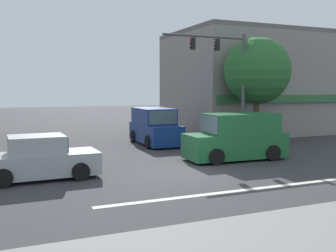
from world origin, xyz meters
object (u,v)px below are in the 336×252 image
street_tree (257,71)px  utility_pole_far_right (246,83)px  van_approaching_near (155,127)px  van_crossing_leftbound (237,138)px  traffic_light_mast (228,71)px  sedan_crossing_center (39,160)px

street_tree → utility_pole_far_right: utility_pole_far_right is taller
utility_pole_far_right → van_approaching_near: 7.85m
van_crossing_leftbound → van_approaching_near: (-1.64, 6.21, 0.00)m
utility_pole_far_right → traffic_light_mast: 6.13m
van_crossing_leftbound → utility_pole_far_right: bearing=53.6°
utility_pole_far_right → van_crossing_leftbound: 9.81m
utility_pole_far_right → sedan_crossing_center: size_ratio=1.70×
van_approaching_near → utility_pole_far_right: bearing=10.8°
street_tree → van_approaching_near: size_ratio=1.34×
van_approaching_near → street_tree: bearing=-22.6°
van_approaching_near → sedan_crossing_center: bearing=-135.9°
van_approaching_near → sedan_crossing_center: size_ratio=1.12×
utility_pole_far_right → sedan_crossing_center: utility_pole_far_right is taller
traffic_light_mast → van_crossing_leftbound: (-1.43, -3.14, -3.17)m
traffic_light_mast → sedan_crossing_center: size_ratio=1.50×
utility_pole_far_right → sedan_crossing_center: 16.76m
utility_pole_far_right → sedan_crossing_center: (-14.31, -8.21, -2.96)m
utility_pole_far_right → van_crossing_leftbound: size_ratio=1.51×
van_crossing_leftbound → sedan_crossing_center: (-8.70, -0.62, -0.29)m
van_approaching_near → sedan_crossing_center: (-7.06, -6.83, -0.29)m
street_tree → van_crossing_leftbound: (-3.86, -3.92, -3.27)m
sedan_crossing_center → van_crossing_leftbound: bearing=4.1°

